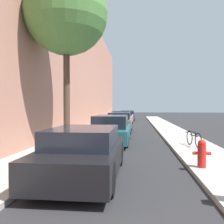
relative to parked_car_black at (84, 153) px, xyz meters
The scene contains 13 objects.
ground_plane 9.93m from the parked_car_black, 84.79° to the left, with size 120.00×120.00×0.00m, color #28282B.
sidewalk_left 10.08m from the parked_car_black, 101.46° to the left, with size 2.00×52.00×0.12m.
sidewalk_right 10.59m from the parked_car_black, 68.94° to the left, with size 2.00×52.00×0.12m.
building_facade_left 11.37m from the parked_car_black, 108.76° to the left, with size 0.70×52.00×10.33m.
parked_car_black is the anchor object (origin of this frame).
parked_car_teal 5.81m from the parked_car_black, 89.43° to the left, with size 1.80×4.45×1.37m.
parked_car_grey 11.05m from the parked_car_black, 89.43° to the left, with size 1.69×4.16×1.38m.
parked_car_white 15.86m from the parked_car_black, 90.35° to the left, with size 1.69×4.22×1.40m.
parked_car_champagne 21.39m from the parked_car_black, 90.12° to the left, with size 1.84×4.44×1.29m.
parked_car_navy 26.35m from the parked_car_black, 89.84° to the left, with size 1.84×4.17×1.29m.
street_tree_near 6.23m from the parked_car_black, 113.35° to the left, with size 3.36×3.36×7.14m.
fire_hydrant 3.24m from the parked_car_black, 14.80° to the left, with size 0.49×0.23×0.78m.
bicycle 5.82m from the parked_car_black, 50.05° to the left, with size 0.44×1.53×0.63m.
Camera 1 is at (0.45, 0.10, 1.81)m, focal length 38.58 mm.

